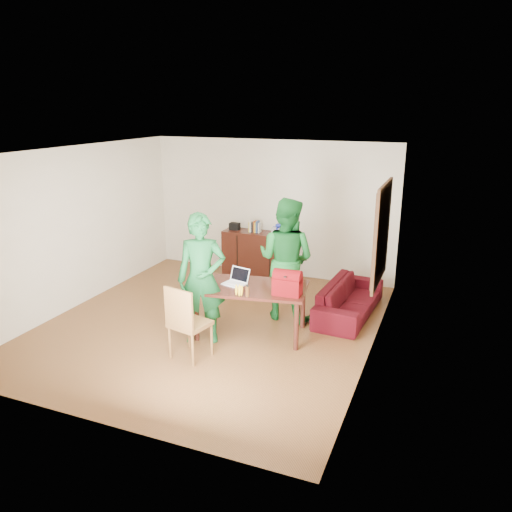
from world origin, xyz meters
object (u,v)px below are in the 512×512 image
at_px(person_far, 286,259).
at_px(bottle, 247,291).
at_px(table, 251,292).
at_px(laptop, 234,282).
at_px(chair, 190,336).
at_px(sofa, 349,299).
at_px(person_near, 202,279).
at_px(red_bag, 287,285).

height_order(person_far, bottle, person_far).
xyz_separation_m(person_far, bottle, (-0.17, -1.18, -0.14)).
distance_m(table, laptop, 0.30).
bearing_deg(bottle, person_far, 81.80).
xyz_separation_m(chair, laptop, (0.24, 0.96, 0.50)).
bearing_deg(laptop, chair, -90.54).
relative_size(chair, sofa, 0.57).
bearing_deg(bottle, person_near, -174.64).
height_order(table, person_near, person_near).
bearing_deg(bottle, chair, -135.14).
distance_m(table, bottle, 0.44).
height_order(person_far, sofa, person_far).
distance_m(person_near, laptop, 0.55).
height_order(chair, laptop, chair).
height_order(person_near, red_bag, person_near).
relative_size(bottle, sofa, 0.09).
xyz_separation_m(chair, bottle, (0.60, 0.60, 0.54)).
height_order(person_near, bottle, person_near).
relative_size(chair, red_bag, 2.69).
relative_size(person_near, red_bag, 4.85).
relative_size(person_far, bottle, 11.81).
bearing_deg(sofa, red_bag, 159.54).
height_order(chair, red_bag, same).
relative_size(laptop, bottle, 2.22).
relative_size(chair, person_far, 0.53).
relative_size(person_far, sofa, 1.07).
relative_size(person_far, laptop, 5.31).
height_order(person_near, person_far, person_far).
bearing_deg(person_near, table, 14.27).
xyz_separation_m(chair, red_bag, (1.10, 0.88, 0.60)).
bearing_deg(chair, person_near, 110.91).
distance_m(chair, person_near, 0.85).
bearing_deg(laptop, sofa, 54.50).
relative_size(table, sofa, 0.96).
bearing_deg(red_bag, sofa, 64.40).
relative_size(chair, bottle, 6.32).
relative_size(person_near, person_far, 0.97).
xyz_separation_m(table, sofa, (1.23, 1.27, -0.40)).
distance_m(table, chair, 1.17).
height_order(table, red_bag, red_bag).
xyz_separation_m(chair, sofa, (1.73, 2.26, -0.04)).
bearing_deg(table, bottle, -84.43).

